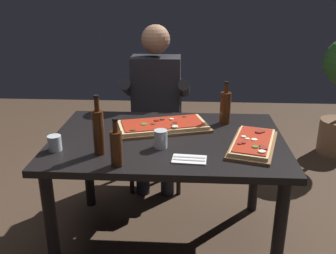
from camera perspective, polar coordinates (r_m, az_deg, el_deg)
ground_plane at (r=2.67m, az=-0.06°, el=-16.44°), size 6.40×6.40×0.00m
dining_table at (r=2.34m, az=-0.07°, el=-3.76°), size 1.40×0.96×0.74m
pizza_rectangular_front at (r=2.44m, az=-0.82°, el=0.17°), size 0.65×0.44×0.05m
pizza_rectangular_left at (r=2.23m, az=12.64°, el=-2.37°), size 0.36×0.53×0.05m
wine_bottle_dark at (r=1.93m, az=-7.75°, el=-3.06°), size 0.06×0.06×0.26m
oil_bottle_amber at (r=2.53m, az=8.59°, el=2.96°), size 0.07×0.07×0.28m
vinegar_bottle_green at (r=2.07m, az=-10.37°, el=-0.57°), size 0.06×0.06×0.33m
tumbler_near_camera at (r=2.21m, az=-16.61°, el=-2.44°), size 0.08×0.08×0.09m
tumbler_far_side at (r=2.15m, az=-1.10°, el=-1.96°), size 0.08×0.08×0.10m
napkin_cutlery_set at (r=2.02m, az=3.20°, el=-4.87°), size 0.19×0.12×0.01m
diner_chair at (r=3.20m, az=-1.60°, el=0.06°), size 0.44×0.44×0.87m
seated_diner at (r=3.00m, az=-1.84°, el=3.83°), size 0.53×0.41×1.33m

